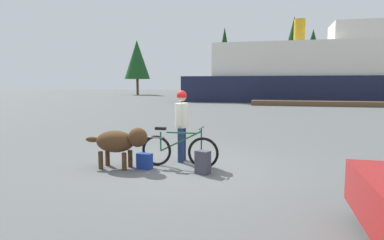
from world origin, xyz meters
name	(u,v)px	position (x,y,z in m)	size (l,w,h in m)	color
ground_plane	(188,167)	(0.00, 0.00, 0.00)	(160.00, 160.00, 0.00)	#595B5B
bicycle	(179,150)	(-0.21, -0.02, 0.37)	(1.75, 0.44, 0.90)	black
person_cyclist	(182,119)	(-0.29, 0.52, 1.00)	(0.32, 0.53, 1.67)	navy
dog	(120,141)	(-1.41, -0.43, 0.59)	(1.44, 0.55, 0.90)	#472D19
backpack	(203,162)	(0.42, -0.43, 0.24)	(0.28, 0.20, 0.47)	#3F3F4C
handbag_pannier	(145,161)	(-0.89, -0.34, 0.17)	(0.32, 0.18, 0.33)	navy
dock_pier	(351,104)	(7.85, 21.68, 0.20)	(15.68, 2.03, 0.40)	brown
ferry_boat	(337,73)	(7.79, 28.08, 2.79)	(29.37, 7.52, 8.11)	#191E38
pine_tree_far_left	(137,60)	(-19.22, 42.17, 5.51)	(4.00, 4.00, 8.54)	#4C331E
pine_tree_center	(294,46)	(4.38, 43.01, 7.02)	(3.91, 3.91, 11.19)	#4C331E
pine_tree_far_right	(313,54)	(7.05, 43.69, 5.98)	(3.84, 3.84, 9.43)	#4C331E
pine_tree_mid_back	(224,53)	(-6.64, 50.78, 7.09)	(3.22, 3.22, 11.36)	#4C331E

